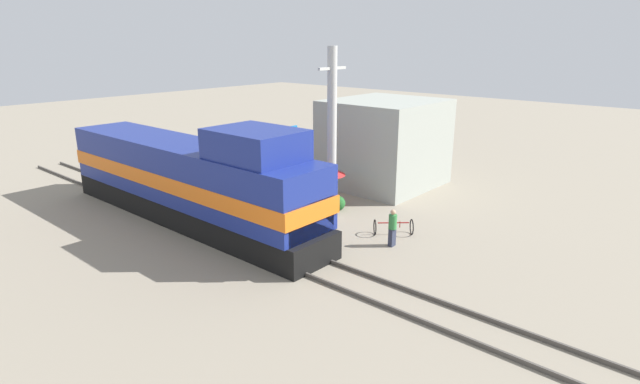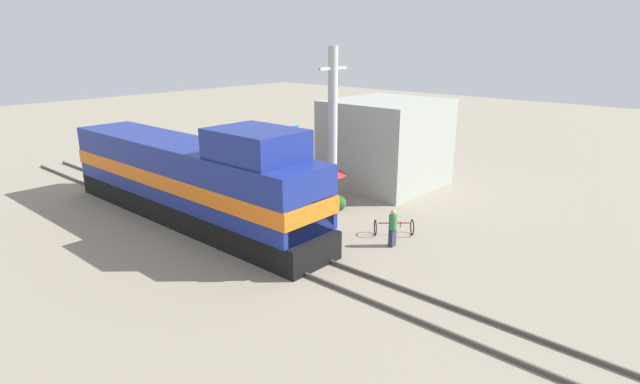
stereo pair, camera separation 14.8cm
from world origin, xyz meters
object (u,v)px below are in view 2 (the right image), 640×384
(locomotive, at_px, (194,180))
(person_bystander, at_px, (393,227))
(bicycle, at_px, (394,227))
(utility_pole, at_px, (333,135))
(billboard_sign, at_px, (286,150))
(vendor_umbrella, at_px, (326,170))

(locomotive, distance_m, person_bystander, 9.36)
(person_bystander, bearing_deg, bicycle, 30.62)
(bicycle, bearing_deg, utility_pole, 51.00)
(utility_pole, xyz_separation_m, bicycle, (0.21, -3.39, -3.69))
(utility_pole, bearing_deg, person_bystander, -102.41)
(utility_pole, distance_m, bicycle, 5.02)
(billboard_sign, xyz_separation_m, person_bystander, (-0.48, -6.68, -2.22))
(billboard_sign, height_order, person_bystander, billboard_sign)
(utility_pole, xyz_separation_m, person_bystander, (-0.89, -4.04, -3.20))
(vendor_umbrella, height_order, bicycle, vendor_umbrella)
(utility_pole, relative_size, vendor_umbrella, 3.76)
(vendor_umbrella, relative_size, bicycle, 1.24)
(billboard_sign, bearing_deg, utility_pole, -81.25)
(locomotive, height_order, bicycle, locomotive)
(utility_pole, bearing_deg, bicycle, -86.39)
(locomotive, relative_size, vendor_umbrella, 7.74)
(billboard_sign, height_order, bicycle, billboard_sign)
(person_bystander, height_order, bicycle, person_bystander)
(vendor_umbrella, relative_size, person_bystander, 1.33)
(billboard_sign, xyz_separation_m, bicycle, (0.62, -6.03, -2.72))
(bicycle, bearing_deg, billboard_sign, 53.27)
(vendor_umbrella, bearing_deg, billboard_sign, 146.11)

